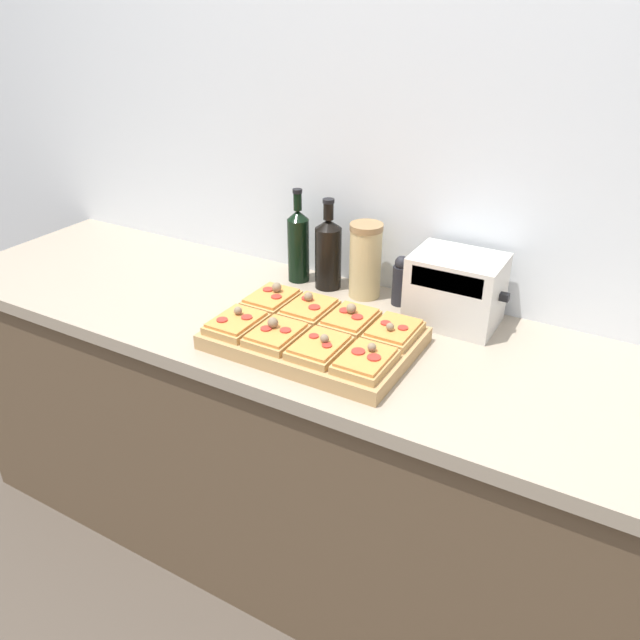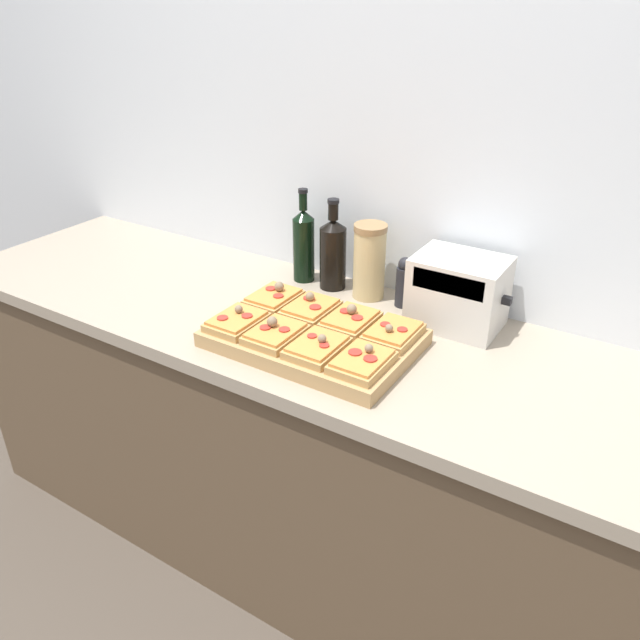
% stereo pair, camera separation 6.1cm
% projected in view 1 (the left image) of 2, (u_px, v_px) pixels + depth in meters
% --- Properties ---
extents(ground_plane, '(12.00, 12.00, 0.00)m').
position_uv_depth(ground_plane, '(282.00, 633.00, 1.87)').
color(ground_plane, '#4C4238').
extents(wall_back, '(6.00, 0.06, 2.50)m').
position_uv_depth(wall_back, '(397.00, 168.00, 1.80)').
color(wall_back, silver).
rests_on(wall_back, ground_plane).
extents(kitchen_counter, '(2.63, 0.67, 0.88)m').
position_uv_depth(kitchen_counter, '(335.00, 457.00, 1.91)').
color(kitchen_counter, brown).
rests_on(kitchen_counter, ground_plane).
extents(cutting_board, '(0.52, 0.35, 0.04)m').
position_uv_depth(cutting_board, '(314.00, 338.00, 1.62)').
color(cutting_board, tan).
rests_on(cutting_board, kitchen_counter).
extents(pizza_slice_back_left, '(0.12, 0.15, 0.06)m').
position_uv_depth(pizza_slice_back_left, '(272.00, 298.00, 1.75)').
color(pizza_slice_back_left, tan).
rests_on(pizza_slice_back_left, cutting_board).
extents(pizza_slice_back_midleft, '(0.12, 0.15, 0.05)m').
position_uv_depth(pizza_slice_back_midleft, '(310.00, 308.00, 1.70)').
color(pizza_slice_back_midleft, tan).
rests_on(pizza_slice_back_midleft, cutting_board).
extents(pizza_slice_back_midright, '(0.12, 0.15, 0.06)m').
position_uv_depth(pizza_slice_back_midright, '(350.00, 319.00, 1.64)').
color(pizza_slice_back_midright, tan).
rests_on(pizza_slice_back_midright, cutting_board).
extents(pizza_slice_back_right, '(0.12, 0.15, 0.05)m').
position_uv_depth(pizza_slice_back_right, '(394.00, 331.00, 1.59)').
color(pizza_slice_back_right, tan).
rests_on(pizza_slice_back_right, cutting_board).
extents(pizza_slice_front_left, '(0.12, 0.15, 0.05)m').
position_uv_depth(pizza_slice_front_left, '(237.00, 323.00, 1.63)').
color(pizza_slice_front_left, tan).
rests_on(pizza_slice_front_left, cutting_board).
extents(pizza_slice_front_midleft, '(0.12, 0.15, 0.06)m').
position_uv_depth(pizza_slice_front_midleft, '(276.00, 334.00, 1.57)').
color(pizza_slice_front_midleft, tan).
rests_on(pizza_slice_front_midleft, cutting_board).
extents(pizza_slice_front_midright, '(0.12, 0.15, 0.05)m').
position_uv_depth(pizza_slice_front_midright, '(320.00, 347.00, 1.52)').
color(pizza_slice_front_midright, tan).
rests_on(pizza_slice_front_midright, cutting_board).
extents(pizza_slice_front_right, '(0.12, 0.15, 0.05)m').
position_uv_depth(pizza_slice_front_right, '(366.00, 360.00, 1.46)').
color(pizza_slice_front_right, tan).
rests_on(pizza_slice_front_right, cutting_board).
extents(olive_oil_bottle, '(0.07, 0.07, 0.30)m').
position_uv_depth(olive_oil_bottle, '(298.00, 244.00, 1.94)').
color(olive_oil_bottle, black).
rests_on(olive_oil_bottle, kitchen_counter).
extents(wine_bottle, '(0.08, 0.08, 0.28)m').
position_uv_depth(wine_bottle, '(328.00, 252.00, 1.90)').
color(wine_bottle, black).
rests_on(wine_bottle, kitchen_counter).
extents(grain_jar_tall, '(0.10, 0.10, 0.23)m').
position_uv_depth(grain_jar_tall, '(365.00, 260.00, 1.84)').
color(grain_jar_tall, tan).
rests_on(grain_jar_tall, kitchen_counter).
extents(pepper_mill, '(0.05, 0.05, 0.15)m').
position_uv_depth(pepper_mill, '(401.00, 281.00, 1.81)').
color(pepper_mill, black).
rests_on(pepper_mill, kitchen_counter).
extents(toaster_oven, '(0.26, 0.18, 0.20)m').
position_uv_depth(toaster_oven, '(456.00, 290.00, 1.70)').
color(toaster_oven, beige).
rests_on(toaster_oven, kitchen_counter).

